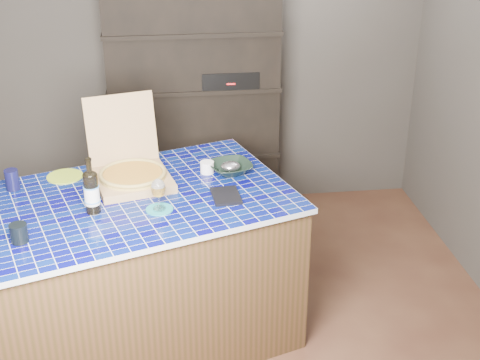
{
  "coord_description": "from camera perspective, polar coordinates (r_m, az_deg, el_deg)",
  "views": [
    {
      "loc": [
        -0.24,
        -3.11,
        2.51
      ],
      "look_at": [
        0.15,
        0.0,
        1.01
      ],
      "focal_mm": 50.0,
      "sensor_mm": 36.0,
      "label": 1
    }
  ],
  "objects": [
    {
      "name": "room",
      "position": [
        3.36,
        -2.51,
        3.6
      ],
      "size": [
        3.5,
        3.5,
        3.5
      ],
      "color": "brown",
      "rests_on": "ground"
    },
    {
      "name": "shelving_unit",
      "position": [
        4.91,
        -3.9,
        6.5
      ],
      "size": [
        1.2,
        0.41,
        1.8
      ],
      "color": "black",
      "rests_on": "floor"
    },
    {
      "name": "kitchen_island",
      "position": [
        3.79,
        -8.7,
        -7.59
      ],
      "size": [
        1.89,
        1.51,
        0.9
      ],
      "rotation": [
        0.0,
        0.0,
        0.32
      ],
      "color": "#4E321E",
      "rests_on": "floor"
    },
    {
      "name": "pizza_box",
      "position": [
        3.71,
        -9.23,
        0.69
      ],
      "size": [
        0.5,
        0.56,
        0.43
      ],
      "rotation": [
        0.0,
        0.0,
        0.24
      ],
      "color": "tan",
      "rests_on": "kitchen_island"
    },
    {
      "name": "mead_bottle",
      "position": [
        3.41,
        -12.56,
        -0.95
      ],
      "size": [
        0.08,
        0.08,
        0.3
      ],
      "color": "black",
      "rests_on": "kitchen_island"
    },
    {
      "name": "teal_trivet",
      "position": [
        3.42,
        -6.89,
        -2.5
      ],
      "size": [
        0.14,
        0.14,
        0.01
      ],
      "primitive_type": "cylinder",
      "color": "teal",
      "rests_on": "kitchen_island"
    },
    {
      "name": "wine_glass",
      "position": [
        3.37,
        -6.99,
        -0.76
      ],
      "size": [
        0.07,
        0.07,
        0.17
      ],
      "color": "white",
      "rests_on": "teal_trivet"
    },
    {
      "name": "tumbler",
      "position": [
        3.27,
        -18.35,
        -4.33
      ],
      "size": [
        0.08,
        0.08,
        0.09
      ],
      "primitive_type": "cylinder",
      "color": "black",
      "rests_on": "kitchen_island"
    },
    {
      "name": "dvd_case",
      "position": [
        3.52,
        -1.21,
        -1.36
      ],
      "size": [
        0.16,
        0.21,
        0.02
      ],
      "primitive_type": "cube",
      "rotation": [
        0.0,
        0.0,
        0.07
      ],
      "color": "black",
      "rests_on": "kitchen_island"
    },
    {
      "name": "bowl",
      "position": [
        3.79,
        -0.81,
        1.04
      ],
      "size": [
        0.29,
        0.29,
        0.06
      ],
      "primitive_type": "imported",
      "rotation": [
        0.0,
        0.0,
        0.26
      ],
      "color": "black",
      "rests_on": "kitchen_island"
    },
    {
      "name": "foil_contents",
      "position": [
        3.79,
        -0.81,
        1.19
      ],
      "size": [
        0.11,
        0.09,
        0.05
      ],
      "primitive_type": "ellipsoid",
      "color": "#ADABB6",
      "rests_on": "bowl"
    },
    {
      "name": "white_jar",
      "position": [
        3.79,
        -2.82,
        1.1
      ],
      "size": [
        0.08,
        0.08,
        0.07
      ],
      "primitive_type": "cylinder",
      "color": "white",
      "rests_on": "kitchen_island"
    },
    {
      "name": "navy_cup",
      "position": [
        3.79,
        -18.88,
        0.02
      ],
      "size": [
        0.07,
        0.07,
        0.11
      ],
      "primitive_type": "cylinder",
      "color": "black",
      "rests_on": "kitchen_island"
    },
    {
      "name": "green_trivet",
      "position": [
        3.88,
        -14.71,
        0.31
      ],
      "size": [
        0.2,
        0.2,
        0.01
      ],
      "primitive_type": "cylinder",
      "color": "#9FC329",
      "rests_on": "kitchen_island"
    }
  ]
}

